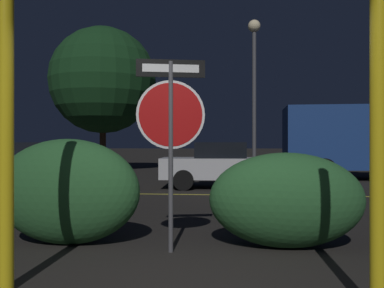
{
  "coord_description": "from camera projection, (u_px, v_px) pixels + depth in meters",
  "views": [
    {
      "loc": [
        0.46,
        -3.9,
        1.35
      ],
      "look_at": [
        -0.45,
        5.24,
        1.35
      ],
      "focal_mm": 40.0,
      "sensor_mm": 36.0,
      "label": 1
    }
  ],
  "objects": [
    {
      "name": "road_center_stripe",
      "position": [
        217.0,
        195.0,
        11.38
      ],
      "size": [
        32.7,
        0.12,
        0.01
      ],
      "primitive_type": "cube",
      "color": "gold",
      "rests_on": "ground_plane"
    },
    {
      "name": "stop_sign",
      "position": [
        171.0,
        116.0,
        5.34
      ],
      "size": [
        0.85,
        0.22,
        2.41
      ],
      "rotation": [
        0.0,
        0.0,
        0.22
      ],
      "color": "#4C4C51",
      "rests_on": "ground_plane"
    },
    {
      "name": "yellow_pole_left",
      "position": [
        6.0,
        140.0,
        3.94
      ],
      "size": [
        0.14,
        0.14,
        2.77
      ],
      "primitive_type": "cylinder",
      "color": "yellow",
      "rests_on": "ground_plane"
    },
    {
      "name": "yellow_pole_right",
      "position": [
        378.0,
        150.0,
        3.34
      ],
      "size": [
        0.12,
        0.12,
        2.62
      ],
      "primitive_type": "cylinder",
      "color": "yellow",
      "rests_on": "ground_plane"
    },
    {
      "name": "hedge_bush_1",
      "position": [
        67.0,
        191.0,
        5.77
      ],
      "size": [
        2.0,
        0.86,
        1.42
      ],
      "primitive_type": "ellipsoid",
      "color": "#285B2D",
      "rests_on": "ground_plane"
    },
    {
      "name": "hedge_bush_2",
      "position": [
        286.0,
        200.0,
        5.58
      ],
      "size": [
        2.01,
        0.99,
        1.24
      ],
      "primitive_type": "ellipsoid",
      "color": "#285B2D",
      "rests_on": "ground_plane"
    },
    {
      "name": "passing_car_1",
      "position": [
        28.0,
        164.0,
        13.41
      ],
      "size": [
        4.23,
        2.15,
        1.41
      ],
      "rotation": [
        0.0,
        0.0,
        1.67
      ],
      "color": "#9E9EA3",
      "rests_on": "ground_plane"
    },
    {
      "name": "passing_car_2",
      "position": [
        223.0,
        165.0,
        13.2
      ],
      "size": [
        4.0,
        1.94,
        1.41
      ],
      "rotation": [
        0.0,
        0.0,
        -1.53
      ],
      "color": "silver",
      "rests_on": "ground_plane"
    },
    {
      "name": "delivery_truck",
      "position": [
        375.0,
        138.0,
        16.4
      ],
      "size": [
        6.59,
        2.74,
        2.79
      ],
      "rotation": [
        0.0,
        0.0,
        -1.6
      ],
      "color": "navy",
      "rests_on": "ground_plane"
    },
    {
      "name": "street_lamp",
      "position": [
        254.0,
        70.0,
        16.89
      ],
      "size": [
        0.49,
        0.49,
        6.27
      ],
      "color": "#4C4C51",
      "rests_on": "ground_plane"
    },
    {
      "name": "tree_0",
      "position": [
        103.0,
        80.0,
        21.67
      ],
      "size": [
        5.38,
        5.38,
        7.28
      ],
      "color": "#422D1E",
      "rests_on": "ground_plane"
    }
  ]
}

